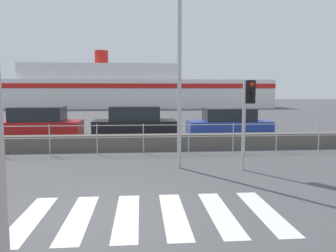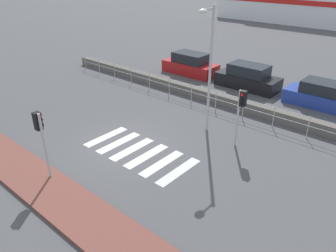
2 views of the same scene
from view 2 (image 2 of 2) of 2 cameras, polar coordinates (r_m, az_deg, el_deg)
ground_plane at (r=15.17m, az=-7.57°, el=-3.39°), size 160.00×160.00×0.00m
sidewalk_brick at (r=13.25m, az=-20.93°, el=-9.70°), size 24.00×1.80×0.12m
crosswalk at (r=14.56m, az=-5.05°, el=-4.60°), size 4.95×2.40×0.01m
seawall at (r=19.92m, az=7.56°, el=5.11°), size 24.95×0.55×0.60m
harbor_fence at (r=19.08m, az=6.17°, el=5.64°), size 22.49×0.04×1.14m
traffic_light_near at (r=12.74m, az=-21.27°, el=-0.85°), size 0.34×0.32×2.77m
traffic_light_far at (r=14.48m, az=12.59°, el=3.39°), size 0.34×0.32×2.68m
streetlamp at (r=15.09m, az=7.06°, el=11.69°), size 0.32×1.07×5.95m
parked_car_red at (r=24.93m, az=3.91°, el=10.58°), size 4.16×1.76×1.57m
parked_car_black at (r=22.52m, az=13.74°, el=8.14°), size 4.15×1.78×1.58m
parked_car_blue at (r=20.94m, az=25.55°, el=4.69°), size 4.26×1.77×1.46m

